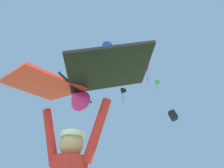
# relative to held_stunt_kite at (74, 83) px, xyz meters

# --- Properties ---
(held_stunt_kite) EXTENTS (1.89, 1.05, 0.41)m
(held_stunt_kite) POSITION_rel_held_stunt_kite_xyz_m (0.00, 0.00, 0.00)
(held_stunt_kite) COLOR black
(distant_kite_green_high_right) EXTENTS (1.25, 1.12, 2.27)m
(distant_kite_green_high_right) POSITION_rel_held_stunt_kite_xyz_m (-0.79, 31.23, 18.26)
(distant_kite_green_high_right) COLOR green
(distant_kite_magenta_low_left) EXTENTS (1.36, 1.21, 2.53)m
(distant_kite_magenta_low_left) POSITION_rel_held_stunt_kite_xyz_m (-1.13, 18.83, 13.15)
(distant_kite_magenta_low_left) COLOR #DB2393
(distant_kite_black_high_left) EXTENTS (1.12, 0.89, 1.31)m
(distant_kite_black_high_left) POSITION_rel_held_stunt_kite_xyz_m (1.01, 21.61, 8.10)
(distant_kite_black_high_left) COLOR black
(distant_kite_black_mid_right) EXTENTS (2.08, 2.10, 3.24)m
(distant_kite_black_mid_right) POSITION_rel_held_stunt_kite_xyz_m (-7.92, 34.59, 19.43)
(distant_kite_black_mid_right) COLOR black
(distant_kite_blue_overhead_distant) EXTENTS (1.42, 1.57, 2.92)m
(distant_kite_blue_overhead_distant) POSITION_rel_held_stunt_kite_xyz_m (-4.73, 14.89, 13.85)
(distant_kite_blue_overhead_distant) COLOR blue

